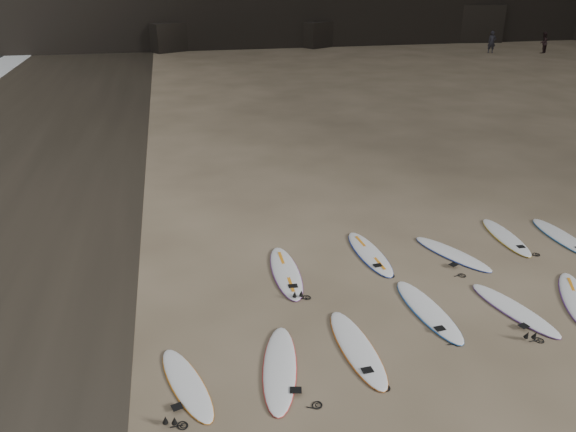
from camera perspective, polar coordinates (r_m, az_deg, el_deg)
name	(u,v)px	position (r m, az deg, el deg)	size (l,w,h in m)	color
ground	(450,318)	(13.46, 16.12, -9.90)	(240.00, 240.00, 0.00)	#897559
surfboard_0	(280,367)	(11.51, -0.84, -15.13)	(0.65, 2.70, 0.10)	white
surfboard_1	(357,348)	(12.08, 7.03, -13.12)	(0.66, 2.74, 0.10)	white
surfboard_2	(428,310)	(13.51, 14.05, -9.27)	(0.65, 2.73, 0.10)	white
surfboard_3	(514,309)	(14.16, 21.99, -8.77)	(0.61, 2.53, 0.09)	white
surfboard_4	(576,299)	(15.18, 27.20, -7.47)	(0.61, 2.53, 0.09)	white
surfboard_5	(286,272)	(14.61, -0.22, -5.70)	(0.67, 2.80, 0.10)	white
surfboard_6	(370,253)	(15.68, 8.29, -3.75)	(0.65, 2.71, 0.10)	white
surfboard_7	(452,253)	(16.15, 16.35, -3.67)	(0.61, 2.54, 0.09)	white
surfboard_8	(506,237)	(17.62, 21.26, -1.98)	(0.61, 2.54, 0.09)	white
surfboard_9	(563,237)	(18.25, 26.15, -1.95)	(0.64, 2.68, 0.10)	white
surfboard_11	(187,383)	(11.33, -10.26, -16.39)	(0.56, 2.35, 0.08)	white
person_a	(492,42)	(55.31, 20.00, 16.27)	(0.68, 0.45, 1.87)	black
person_b	(543,43)	(56.84, 24.51, 15.74)	(0.88, 0.69, 1.81)	black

